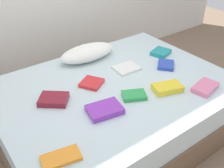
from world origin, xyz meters
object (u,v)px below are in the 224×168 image
Objects in this scene: textbook_blue at (166,65)px; textbook_teal at (161,52)px; bed at (115,108)px; textbook_red at (92,83)px; textbook_orange at (61,158)px; pillow at (87,53)px; textbook_pink at (205,87)px; textbook_white at (127,68)px; textbook_purple at (105,110)px; textbook_yellow at (167,88)px; textbook_green at (134,95)px; textbook_maroon at (54,99)px.

textbook_blue is 0.99× the size of textbook_teal.
textbook_blue reaches higher than bed.
textbook_orange is at bearing -167.21° from textbook_red.
pillow is 2.44× the size of textbook_pink.
textbook_purple is at bearing -139.26° from textbook_white.
textbook_pink is at bearing -15.44° from textbook_yellow.
textbook_yellow reaches higher than textbook_pink.
textbook_purple is at bearing -150.48° from textbook_green.
textbook_white is at bearing 47.09° from textbook_purple.
textbook_blue is at bearing -2.79° from bed.
textbook_pink is at bearing -134.53° from textbook_blue.
textbook_yellow reaches higher than textbook_maroon.
textbook_orange is 1.60m from textbook_teal.
pillow is at bearing 90.77° from textbook_blue.
textbook_yellow is at bearing -176.17° from textbook_blue.
textbook_purple reaches higher than textbook_white.
textbook_orange is 1.04m from textbook_yellow.
textbook_purple is (-0.34, -0.78, -0.05)m from pillow.
textbook_maroon is 0.91× the size of textbook_yellow.
textbook_red is (-0.16, 0.12, 0.27)m from bed.
pillow is 0.75m from textbook_teal.
textbook_green is at bearing -96.18° from textbook_red.
textbook_yellow is at bearing -76.43° from textbook_red.
textbook_white is at bearing 31.89° from bed.
textbook_yellow is at bearing 2.78° from textbook_purple.
textbook_green is (0.54, -0.32, -0.00)m from textbook_maroon.
pillow is 3.10× the size of textbook_teal.
textbook_teal is at bearing -27.94° from pillow.
textbook_purple is 0.39m from textbook_red.
textbook_maroon is at bearing 132.17° from textbook_blue.
textbook_teal is at bearing 43.93° from textbook_maroon.
textbook_yellow is (0.23, -0.86, -0.04)m from pillow.
textbook_purple reaches higher than textbook_maroon.
textbook_orange is at bearing -136.90° from textbook_green.
textbook_yellow is at bearing -80.55° from textbook_white.
bed is at bearing 118.80° from textbook_green.
textbook_maroon is at bearing 171.31° from textbook_yellow.
textbook_teal is at bearing 67.32° from textbook_yellow.
textbook_pink is 0.71m from textbook_white.
textbook_purple is 0.58m from textbook_yellow.
textbook_teal is (0.88, 0.06, 0.01)m from textbook_red.
textbook_purple is 1.34× the size of textbook_green.
textbook_purple is at bearing -174.96° from textbook_teal.
bed is 0.91m from textbook_orange.
textbook_maroon reaches higher than textbook_orange.
textbook_maroon is at bearing 139.77° from textbook_pink.
pillow is 3.14× the size of textbook_blue.
bed is 0.34m from textbook_red.
textbook_purple is 1.15× the size of textbook_maroon.
textbook_red is 0.94× the size of textbook_green.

